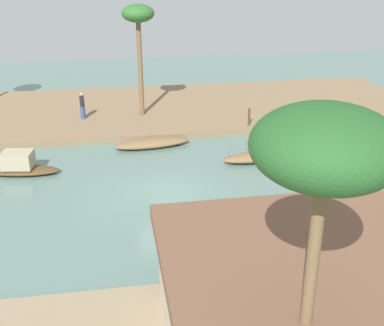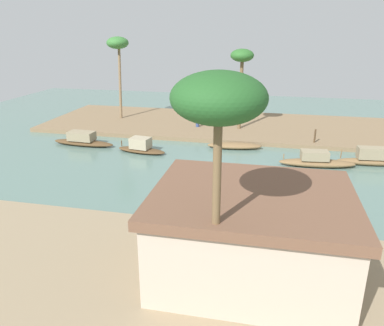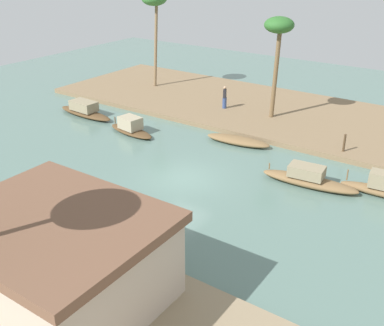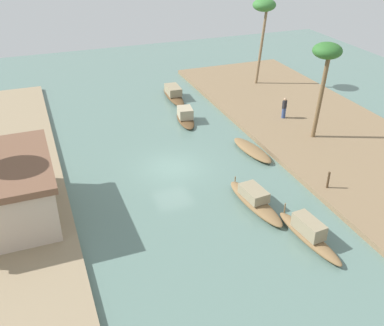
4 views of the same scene
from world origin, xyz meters
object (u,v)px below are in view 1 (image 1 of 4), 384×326
at_px(person_on_near_bank, 82,107).
at_px(riverside_building, 299,302).
at_px(mooring_post, 249,117).
at_px(sampan_with_red_awning, 152,143).
at_px(sampan_foreground, 327,140).
at_px(sampan_near_left_bank, 19,166).
at_px(palm_tree_left_near, 138,20).
at_px(sampan_upstream_small, 268,153).
at_px(palm_tree_right_tall, 325,154).

xyz_separation_m(person_on_near_bank, riverside_building, (-6.49, 21.66, 0.91)).
bearing_deg(mooring_post, sampan_with_red_awning, 17.08).
xyz_separation_m(sampan_foreground, riverside_building, (7.43, 14.91, 1.54)).
distance_m(sampan_near_left_bank, mooring_post, 13.96).
bearing_deg(palm_tree_left_near, sampan_foreground, 144.40).
relative_size(sampan_upstream_small, sampan_foreground, 1.06).
distance_m(palm_tree_left_near, palm_tree_right_tall, 24.65).
distance_m(sampan_with_red_awning, palm_tree_left_near, 8.25).
height_order(sampan_with_red_awning, mooring_post, mooring_post).
bearing_deg(mooring_post, person_on_near_bank, -16.43).
height_order(palm_tree_left_near, palm_tree_right_tall, palm_tree_right_tall).
relative_size(person_on_near_bank, mooring_post, 1.58).
bearing_deg(person_on_near_bank, palm_tree_right_tall, -7.86).
relative_size(palm_tree_right_tall, riverside_building, 1.08).
height_order(sampan_foreground, mooring_post, mooring_post).
bearing_deg(sampan_upstream_small, person_on_near_bank, -43.85).
bearing_deg(palm_tree_left_near, palm_tree_right_tall, 93.92).
relative_size(sampan_upstream_small, riverside_building, 0.74).
distance_m(palm_tree_right_tall, riverside_building, 5.86).
relative_size(sampan_foreground, person_on_near_bank, 2.89).
bearing_deg(sampan_upstream_small, sampan_with_red_awning, -31.81).
bearing_deg(person_on_near_bank, mooring_post, 52.76).
xyz_separation_m(sampan_upstream_small, person_on_near_bank, (10.07, -7.92, 0.70)).
bearing_deg(sampan_upstream_small, sampan_near_left_bank, -7.32).
xyz_separation_m(sampan_with_red_awning, person_on_near_bank, (4.06, -4.96, 0.87)).
relative_size(sampan_with_red_awning, sampan_near_left_bank, 1.09).
height_order(sampan_near_left_bank, sampan_foreground, sampan_foreground).
xyz_separation_m(sampan_foreground, palm_tree_right_tall, (8.37, 17.39, 6.77)).
height_order(person_on_near_bank, mooring_post, person_on_near_bank).
bearing_deg(sampan_foreground, palm_tree_left_near, -41.16).
relative_size(sampan_upstream_small, mooring_post, 4.82).
height_order(sampan_near_left_bank, mooring_post, mooring_post).
distance_m(sampan_with_red_awning, sampan_upstream_small, 6.70).
relative_size(sampan_near_left_bank, person_on_near_bank, 2.37).
relative_size(sampan_near_left_bank, palm_tree_right_tall, 0.53).
xyz_separation_m(palm_tree_right_tall, riverside_building, (-0.94, -2.48, -5.23)).
bearing_deg(sampan_upstream_small, mooring_post, -98.52).
xyz_separation_m(sampan_near_left_bank, palm_tree_right_tall, (-8.44, 16.60, 6.82)).
bearing_deg(sampan_with_red_awning, sampan_foreground, 162.46).
relative_size(sampan_with_red_awning, riverside_building, 0.62).
bearing_deg(sampan_with_red_awning, palm_tree_right_tall, 87.19).
relative_size(sampan_foreground, riverside_building, 0.70).
height_order(sampan_with_red_awning, person_on_near_bank, person_on_near_bank).
xyz_separation_m(sampan_foreground, mooring_post, (3.60, -3.71, 0.41)).
bearing_deg(palm_tree_left_near, person_on_near_bank, 6.53).
xyz_separation_m(mooring_post, palm_tree_left_near, (6.45, -3.48, 5.58)).
bearing_deg(sampan_foreground, mooring_post, -51.42).
xyz_separation_m(palm_tree_left_near, riverside_building, (-2.62, 22.10, -4.45)).
xyz_separation_m(mooring_post, palm_tree_right_tall, (4.76, 21.10, 6.36)).
bearing_deg(palm_tree_left_near, mooring_post, 151.62).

